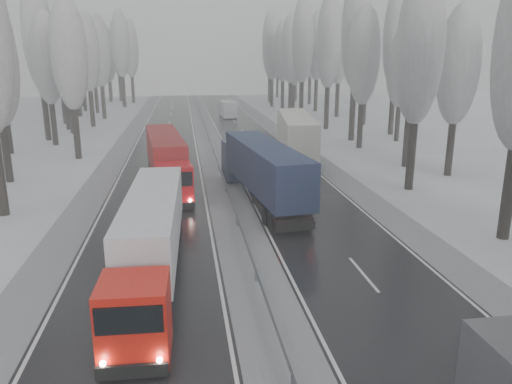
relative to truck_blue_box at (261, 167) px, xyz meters
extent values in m
cube|color=black|center=(2.94, 4.63, -2.51)|extent=(7.50, 200.00, 0.03)
cube|color=black|center=(-7.56, 4.63, -2.51)|extent=(7.50, 200.00, 0.03)
cube|color=gray|center=(-2.31, 4.63, -2.51)|extent=(3.00, 200.00, 0.04)
cube|color=gray|center=(7.89, 4.63, -2.51)|extent=(2.40, 200.00, 0.04)
cube|color=gray|center=(-12.51, 4.63, -2.51)|extent=(2.40, 200.00, 0.04)
cube|color=slate|center=(-2.31, 4.63, -1.93)|extent=(0.06, 200.00, 0.32)
cube|color=slate|center=(-2.31, 2.63, -2.23)|extent=(0.12, 0.12, 0.60)
cube|color=slate|center=(-2.31, 34.63, -2.23)|extent=(0.12, 0.12, 0.60)
cylinder|color=black|center=(12.72, -9.70, 0.28)|extent=(0.68, 0.68, 5.60)
cylinder|color=black|center=(12.20, 1.66, 0.28)|extent=(0.68, 0.68, 5.62)
ellipsoid|color=gray|center=(12.20, 1.66, 8.31)|extent=(3.60, 3.60, 11.48)
cylinder|color=black|center=(17.71, 5.66, -0.06)|extent=(0.64, 0.64, 4.94)
ellipsoid|color=gray|center=(17.71, 5.66, 7.00)|extent=(3.60, 3.60, 10.09)
cylinder|color=black|center=(15.59, 9.80, 0.14)|extent=(0.66, 0.66, 5.32)
ellipsoid|color=gray|center=(15.59, 9.80, 7.74)|extent=(3.60, 3.60, 10.88)
cylinder|color=black|center=(17.81, 13.80, 0.63)|extent=(0.72, 0.72, 6.31)
ellipsoid|color=gray|center=(17.81, 13.80, 9.65)|extent=(3.60, 3.60, 12.90)
cylinder|color=black|center=(14.71, 20.23, 0.16)|extent=(0.67, 0.67, 5.38)
ellipsoid|color=gray|center=(14.71, 20.23, 7.84)|extent=(3.60, 3.60, 10.98)
cylinder|color=black|center=(21.00, 24.23, -0.23)|extent=(0.62, 0.62, 4.59)
ellipsoid|color=gray|center=(21.00, 24.23, 6.34)|extent=(3.60, 3.60, 9.39)
cylinder|color=black|center=(15.59, 25.65, 0.95)|extent=(0.76, 0.76, 6.95)
ellipsoid|color=gray|center=(15.59, 25.65, 10.87)|extent=(3.60, 3.60, 14.19)
cylinder|color=black|center=(22.50, 29.65, 0.77)|extent=(0.74, 0.74, 6.59)
ellipsoid|color=gray|center=(22.50, 29.65, 10.18)|extent=(3.60, 3.60, 13.46)
cylinder|color=black|center=(15.25, 35.90, 0.66)|extent=(0.72, 0.72, 6.37)
ellipsoid|color=gray|center=(15.25, 35.90, 9.75)|extent=(3.60, 3.60, 13.01)
cylinder|color=black|center=(22.40, 39.90, 0.46)|extent=(0.70, 0.70, 5.97)
ellipsoid|color=gray|center=(22.40, 39.90, 8.99)|extent=(3.60, 3.60, 12.20)
cylinder|color=black|center=(14.03, 46.58, 0.80)|extent=(0.74, 0.74, 6.65)
ellipsoid|color=gray|center=(14.03, 46.58, 10.30)|extent=(3.60, 3.60, 13.59)
cylinder|color=black|center=(21.40, 50.58, 0.54)|extent=(0.71, 0.71, 6.14)
ellipsoid|color=gray|center=(21.40, 50.58, 9.31)|extent=(3.60, 3.60, 12.54)
cylinder|color=black|center=(14.25, 56.33, 0.50)|extent=(0.71, 0.71, 6.05)
ellipsoid|color=gray|center=(14.25, 56.33, 9.15)|extent=(3.60, 3.60, 12.37)
cylinder|color=black|center=(20.17, 60.33, 0.62)|extent=(0.72, 0.72, 6.30)
ellipsoid|color=gray|center=(20.17, 60.33, 9.62)|extent=(3.60, 3.60, 12.87)
cylinder|color=black|center=(14.32, 63.84, 0.41)|extent=(0.70, 0.70, 5.88)
ellipsoid|color=gray|center=(14.32, 63.84, 8.81)|extent=(3.60, 3.60, 12.00)
cylinder|color=black|center=(17.46, 67.84, -0.10)|extent=(0.64, 0.64, 4.86)
ellipsoid|color=gray|center=(17.46, 67.84, 6.84)|extent=(3.60, 3.60, 9.92)
cylinder|color=black|center=(13.42, 70.95, 0.46)|extent=(0.70, 0.70, 5.98)
ellipsoid|color=gray|center=(13.42, 70.95, 9.00)|extent=(3.60, 3.60, 12.21)
cylinder|color=black|center=(22.63, 74.95, 0.57)|extent=(0.71, 0.71, 6.19)
ellipsoid|color=gray|center=(22.63, 74.95, 9.41)|extent=(3.60, 3.60, 12.64)
cylinder|color=black|center=(14.73, 80.79, 0.90)|extent=(0.75, 0.75, 6.86)
ellipsoid|color=gray|center=(14.73, 80.79, 10.70)|extent=(3.60, 3.60, 14.01)
cylinder|color=black|center=(21.71, 84.79, 0.25)|extent=(0.68, 0.68, 5.55)
ellipsoid|color=gray|center=(21.71, 84.79, 8.17)|extent=(3.60, 3.60, 11.33)
cylinder|color=black|center=(16.42, 91.36, 0.52)|extent=(0.71, 0.71, 6.09)
ellipsoid|color=gray|center=(16.42, 91.36, 9.22)|extent=(3.60, 3.60, 12.45)
cylinder|color=black|center=(19.24, 95.36, 0.22)|extent=(0.67, 0.67, 5.49)
ellipsoid|color=gray|center=(19.24, 95.36, 8.06)|extent=(3.60, 3.60, 11.21)
cylinder|color=black|center=(-20.06, 8.83, -0.01)|extent=(0.65, 0.65, 5.03)
cylinder|color=black|center=(-16.26, 18.36, 0.19)|extent=(0.67, 0.67, 5.44)
ellipsoid|color=gray|center=(-16.26, 18.36, 7.96)|extent=(3.60, 3.60, 11.11)
cylinder|color=black|center=(-24.16, 22.36, 0.34)|extent=(0.69, 0.69, 5.72)
cylinder|color=black|center=(-20.57, 27.34, 0.09)|extent=(0.66, 0.66, 5.23)
ellipsoid|color=gray|center=(-20.57, 27.34, 7.55)|extent=(3.60, 3.60, 10.68)
cylinder|color=black|center=(-22.36, 31.34, 0.78)|extent=(0.74, 0.74, 6.60)
ellipsoid|color=gray|center=(-22.36, 31.34, 10.21)|extent=(3.60, 3.60, 13.49)
cylinder|color=black|center=(-20.47, 36.98, 0.06)|extent=(0.65, 0.65, 5.16)
ellipsoid|color=gray|center=(-20.47, 36.98, 7.43)|extent=(3.60, 3.60, 10.54)
cylinder|color=black|center=(-21.86, 40.98, 0.37)|extent=(0.69, 0.69, 5.79)
ellipsoid|color=gray|center=(-21.86, 40.98, 8.65)|extent=(3.60, 3.60, 11.84)
cylinder|color=black|center=(-18.89, 43.74, 0.30)|extent=(0.68, 0.68, 5.64)
ellipsoid|color=gray|center=(-18.89, 43.74, 8.36)|extent=(3.60, 3.60, 11.53)
cylinder|color=black|center=(-23.73, 47.74, 0.75)|extent=(0.73, 0.73, 6.56)
ellipsoid|color=gray|center=(-23.73, 47.74, 10.12)|extent=(3.60, 3.60, 13.40)
cylinder|color=black|center=(-18.64, 53.82, 0.37)|extent=(0.69, 0.69, 5.79)
ellipsoid|color=gray|center=(-18.64, 53.82, 8.65)|extent=(3.60, 3.60, 11.84)
cylinder|color=black|center=(-23.40, 57.82, 0.80)|extent=(0.74, 0.74, 6.65)
ellipsoid|color=gray|center=(-23.40, 57.82, 10.29)|extent=(3.60, 3.60, 13.58)
cylinder|color=black|center=(-21.24, 63.17, 0.03)|extent=(0.65, 0.65, 5.12)
ellipsoid|color=gray|center=(-21.24, 63.17, 7.35)|extent=(3.60, 3.60, 10.46)
cylinder|color=black|center=(-24.13, 67.17, 0.39)|extent=(0.69, 0.69, 5.84)
ellipsoid|color=gray|center=(-24.13, 67.17, 8.73)|extent=(3.60, 3.60, 11.92)
cylinder|color=black|center=(-17.38, 73.96, 0.81)|extent=(0.74, 0.74, 6.67)
ellipsoid|color=gray|center=(-17.38, 73.96, 10.34)|extent=(3.60, 3.60, 13.63)
cylinder|color=black|center=(-26.51, 77.96, 0.63)|extent=(0.72, 0.72, 6.31)
ellipsoid|color=gray|center=(-26.51, 77.96, 9.64)|extent=(3.60, 3.60, 12.88)
cylinder|color=black|center=(-16.36, 83.35, 0.62)|extent=(0.72, 0.72, 6.29)
ellipsoid|color=gray|center=(-16.36, 83.35, 9.60)|extent=(3.60, 3.60, 12.84)
cylinder|color=black|center=(-21.97, 87.35, -0.10)|extent=(0.64, 0.64, 4.86)
ellipsoid|color=gray|center=(-21.97, 87.35, 6.84)|extent=(3.60, 3.60, 9.92)
cylinder|color=black|center=(-19.87, 89.94, 0.79)|extent=(0.74, 0.74, 6.63)
ellipsoid|color=gray|center=(-19.87, 89.94, 10.26)|extent=(3.60, 3.60, 13.54)
cylinder|color=black|center=(-22.64, 93.94, 0.37)|extent=(0.69, 0.69, 5.79)
ellipsoid|color=gray|center=(-22.64, 93.94, 8.63)|extent=(3.60, 3.60, 11.82)
cube|color=black|center=(3.33, -23.25, -0.23)|extent=(2.24, 0.12, 0.98)
cube|color=#1C2347|center=(-0.81, 7.02, -0.78)|extent=(2.94, 3.03, 3.17)
cube|color=black|center=(-0.96, 8.33, -0.05)|extent=(2.42, 0.38, 1.06)
cube|color=black|center=(-0.98, 8.44, -2.05)|extent=(2.64, 0.46, 0.53)
cube|color=#16223E|center=(0.13, -1.16, 0.32)|extent=(4.25, 13.94, 2.96)
cube|color=black|center=(0.93, -8.03, -1.95)|extent=(2.43, 0.41, 0.47)
cube|color=black|center=(0.57, -4.93, -1.73)|extent=(2.97, 6.03, 0.47)
cube|color=black|center=(0.86, -7.45, -2.16)|extent=(2.42, 0.34, 0.63)
cylinder|color=black|center=(-1.82, 6.05, -1.98)|extent=(0.49, 1.13, 1.10)
cylinder|color=black|center=(0.39, 6.31, -1.98)|extent=(0.49, 1.13, 1.10)
cylinder|color=black|center=(-0.48, -5.48, -1.98)|extent=(0.49, 1.13, 1.10)
cylinder|color=black|center=(1.72, -5.22, -1.98)|extent=(0.49, 1.13, 1.10)
cylinder|color=black|center=(-0.32, -6.84, -1.98)|extent=(0.49, 1.13, 1.10)
cylinder|color=black|center=(1.88, -6.59, -1.98)|extent=(0.49, 1.13, 1.10)
sphere|color=#FF0C05|center=(-0.06, -8.21, -1.10)|extent=(0.21, 0.21, 0.21)
sphere|color=#FF0C05|center=(1.93, -7.98, -1.10)|extent=(0.21, 0.21, 0.21)
sphere|color=white|center=(-1.98, 8.35, -1.63)|extent=(0.23, 0.23, 0.23)
sphere|color=white|center=(0.02, 8.58, -1.63)|extent=(0.23, 0.23, 0.23)
cube|color=beige|center=(6.86, 22.28, -0.68)|extent=(3.16, 3.25, 3.36)
cube|color=black|center=(7.04, 23.67, 0.10)|extent=(2.57, 0.45, 1.12)
cube|color=black|center=(7.06, 23.78, -2.02)|extent=(2.79, 0.53, 0.56)
cube|color=silver|center=(5.71, 13.63, 0.49)|extent=(4.74, 14.79, 3.13)
cube|color=black|center=(4.75, 6.37, -1.91)|extent=(2.57, 0.47, 0.50)
cube|color=black|center=(5.18, 9.64, -1.69)|extent=(3.25, 6.42, 0.50)
cube|color=black|center=(4.83, 6.98, -2.13)|extent=(2.56, 0.41, 0.67)
cylinder|color=black|center=(5.58, 21.55, -1.94)|extent=(0.54, 1.20, 1.16)
cylinder|color=black|center=(7.91, 21.24, -1.94)|extent=(0.54, 1.20, 1.16)
cylinder|color=black|center=(3.96, 9.35, -1.94)|extent=(0.54, 1.20, 1.16)
cylinder|color=black|center=(6.29, 9.04, -1.94)|extent=(0.54, 1.20, 1.16)
cylinder|color=black|center=(3.77, 7.91, -1.94)|extent=(0.54, 1.20, 1.16)
cylinder|color=black|center=(6.10, 7.60, -1.94)|extent=(0.54, 1.20, 1.16)
sphere|color=#FF0C05|center=(3.68, 6.43, -1.02)|extent=(0.22, 0.22, 0.22)
sphere|color=#FF0C05|center=(5.79, 6.15, -1.02)|extent=(0.22, 0.22, 0.22)
sphere|color=white|center=(6.01, 23.95, -1.57)|extent=(0.25, 0.25, 0.25)
sphere|color=white|center=(8.12, 23.67, -1.57)|extent=(0.25, 0.25, 0.25)
cube|color=silver|center=(2.46, 52.07, -1.01)|extent=(2.56, 6.14, 2.62)
cube|color=slate|center=(2.31, 55.69, -1.27)|extent=(2.39, 1.91, 2.32)
cylinder|color=black|center=(1.34, 54.85, -2.07)|extent=(0.34, 0.92, 0.91)
cylinder|color=black|center=(3.35, 54.93, -2.07)|extent=(0.34, 0.92, 0.91)
cylinder|color=black|center=(1.53, 50.01, -2.07)|extent=(0.34, 0.92, 0.91)
cylinder|color=black|center=(3.54, 50.09, -2.07)|extent=(0.34, 0.92, 0.91)
cube|color=red|center=(-7.28, -18.46, -0.99)|extent=(2.41, 2.50, 2.80)
cube|color=black|center=(-7.32, -19.62, -0.33)|extent=(2.15, 0.16, 0.93)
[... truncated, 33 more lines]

